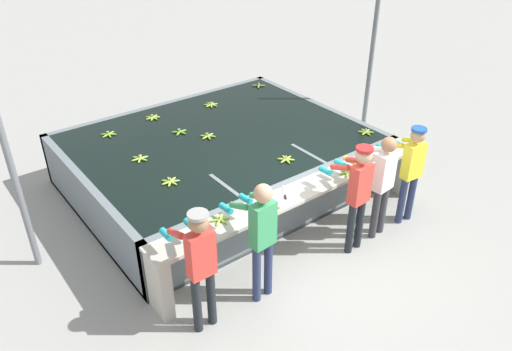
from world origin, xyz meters
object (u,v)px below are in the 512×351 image
worker_1 (261,231)px  banana_bunch_floating_0 (366,132)px  banana_bunch_floating_6 (259,85)px  worker_0 (200,260)px  support_post_right (370,66)px  banana_bunch_floating_1 (108,134)px  banana_bunch_ledge_2 (220,219)px  knife_0 (285,194)px  support_post_left (11,166)px  worker_4 (411,166)px  banana_bunch_floating_9 (153,118)px  banana_bunch_floating_3 (180,132)px  worker_2 (358,189)px  banana_bunch_floating_4 (208,136)px  banana_bunch_floating_7 (286,159)px  banana_bunch_ledge_1 (348,173)px  banana_bunch_floating_8 (211,105)px  banana_bunch_ledge_0 (271,207)px  worker_3 (382,178)px

worker_1 → banana_bunch_floating_0: bearing=20.4°
banana_bunch_floating_6 → worker_0: bearing=-134.4°
support_post_right → banana_bunch_floating_1: bearing=161.6°
banana_bunch_ledge_2 → knife_0: (1.06, -0.04, -0.01)m
worker_0 → support_post_left: size_ratio=0.52×
worker_4 → support_post_right: bearing=55.2°
banana_bunch_floating_0 → banana_bunch_floating_9: bearing=133.4°
banana_bunch_floating_3 → support_post_left: support_post_left is taller
worker_2 → worker_0: bearing=178.4°
support_post_right → banana_bunch_floating_9: bearing=155.5°
worker_1 → banana_bunch_floating_1: (-0.32, 3.84, -0.08)m
banana_bunch_floating_0 → banana_bunch_floating_6: bearing=91.8°
banana_bunch_floating_0 → banana_bunch_floating_9: size_ratio=1.00×
banana_bunch_floating_4 → banana_bunch_floating_7: (0.53, -1.43, 0.00)m
banana_bunch_floating_7 → banana_bunch_ledge_1: bearing=-62.9°
banana_bunch_floating_1 → banana_bunch_floating_3: bearing=-33.2°
banana_bunch_floating_4 → banana_bunch_floating_7: size_ratio=1.00×
support_post_left → worker_1: bearing=-48.6°
banana_bunch_floating_3 → banana_bunch_floating_7: (0.82, -1.87, -0.00)m
banana_bunch_floating_8 → support_post_right: size_ratio=0.09×
knife_0 → banana_bunch_ledge_0: bearing=-160.0°
worker_2 → worker_4: size_ratio=1.04×
banana_bunch_floating_6 → banana_bunch_ledge_0: bearing=-125.7°
banana_bunch_floating_3 → support_post_left: 2.99m
banana_bunch_floating_7 → support_post_left: 3.87m
worker_0 → banana_bunch_ledge_1: worker_0 is taller
worker_1 → support_post_right: 5.01m
banana_bunch_floating_6 → support_post_left: support_post_left is taller
banana_bunch_floating_3 → banana_bunch_ledge_0: size_ratio=0.99×
worker_2 → banana_bunch_floating_4: worker_2 is taller
banana_bunch_ledge_0 → support_post_left: support_post_left is taller
banana_bunch_floating_9 → support_post_right: bearing=-24.5°
support_post_right → banana_bunch_floating_8: bearing=149.0°
worker_1 → support_post_right: support_post_right is taller
banana_bunch_floating_1 → support_post_left: size_ratio=0.09×
worker_4 → banana_bunch_floating_6: size_ratio=6.93×
banana_bunch_floating_9 → banana_bunch_ledge_1: size_ratio=1.00×
support_post_right → banana_bunch_ledge_1: bearing=-143.3°
banana_bunch_ledge_1 → worker_4: bearing=-27.7°
worker_3 → worker_1: bearing=179.5°
banana_bunch_ledge_0 → support_post_left: bearing=142.9°
support_post_right → banana_bunch_floating_0: bearing=-138.8°
banana_bunch_floating_3 → banana_bunch_ledge_1: bearing=-65.1°
worker_4 → banana_bunch_floating_0: 1.31m
worker_4 → knife_0: 2.07m
banana_bunch_floating_6 → banana_bunch_floating_7: same height
banana_bunch_floating_8 → banana_bunch_ledge_1: bearing=-86.8°
banana_bunch_floating_0 → banana_bunch_floating_1: 4.43m
worker_3 → banana_bunch_floating_0: size_ratio=5.92×
knife_0 → banana_bunch_floating_8: bearing=74.4°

